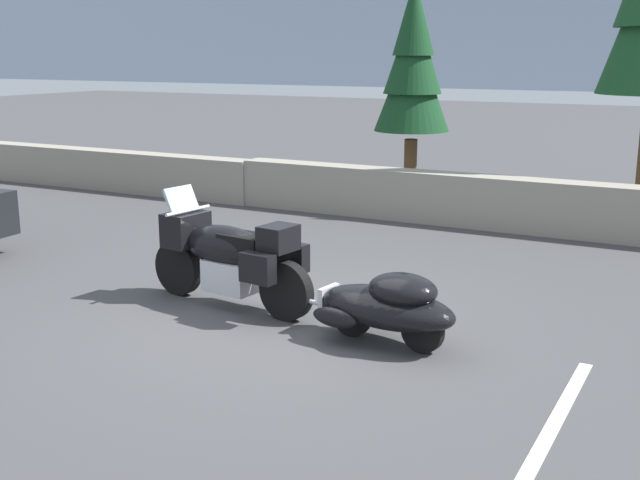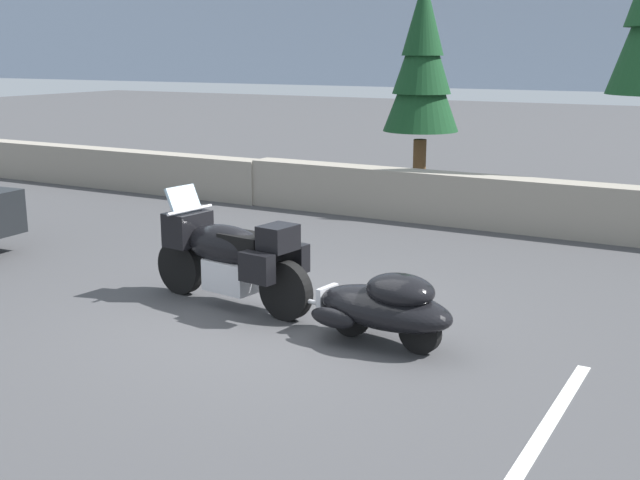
# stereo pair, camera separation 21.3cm
# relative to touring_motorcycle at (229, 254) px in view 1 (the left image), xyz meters

# --- Properties ---
(ground_plane) EXTENTS (80.00, 80.00, 0.00)m
(ground_plane) POSITION_rel_touring_motorcycle_xyz_m (0.74, -0.20, -0.62)
(ground_plane) COLOR #424244
(stone_guard_wall) EXTENTS (24.00, 0.56, 0.87)m
(stone_guard_wall) POSITION_rel_touring_motorcycle_xyz_m (0.98, 5.54, -0.20)
(stone_guard_wall) COLOR gray
(stone_guard_wall) RESTS_ON ground
(touring_motorcycle) EXTENTS (2.31, 0.92, 1.33)m
(touring_motorcycle) POSITION_rel_touring_motorcycle_xyz_m (0.00, 0.00, 0.00)
(touring_motorcycle) COLOR black
(touring_motorcycle) RESTS_ON ground
(car_shaped_trailer) EXTENTS (2.23, 0.91, 0.76)m
(car_shaped_trailer) POSITION_rel_touring_motorcycle_xyz_m (2.10, -0.28, -0.21)
(car_shaped_trailer) COLOR black
(car_shaped_trailer) RESTS_ON ground
(pine_tree_secondary) EXTENTS (1.44, 1.44, 4.27)m
(pine_tree_secondary) POSITION_rel_touring_motorcycle_xyz_m (-0.63, 7.18, 2.05)
(pine_tree_secondary) COLOR brown
(pine_tree_secondary) RESTS_ON ground
(parking_stripe_marker) EXTENTS (0.12, 3.60, 0.01)m
(parking_stripe_marker) POSITION_rel_touring_motorcycle_xyz_m (3.98, -1.70, -0.62)
(parking_stripe_marker) COLOR silver
(parking_stripe_marker) RESTS_ON ground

